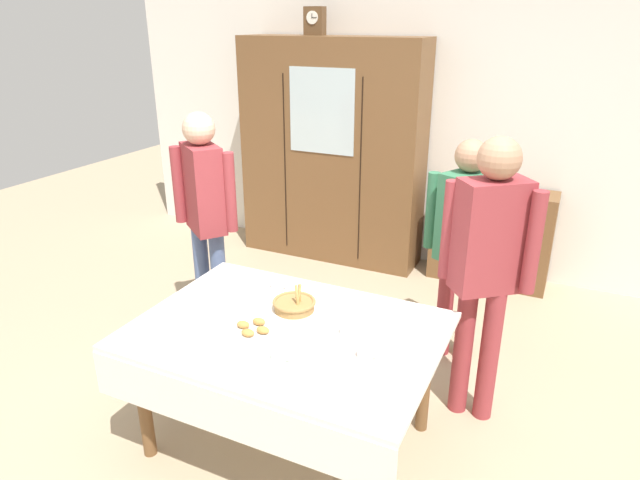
% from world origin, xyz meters
% --- Properties ---
extents(ground_plane, '(12.00, 12.00, 0.00)m').
position_xyz_m(ground_plane, '(0.00, 0.00, 0.00)').
color(ground_plane, tan).
rests_on(ground_plane, ground).
extents(back_wall, '(6.40, 0.10, 2.70)m').
position_xyz_m(back_wall, '(0.00, 2.65, 1.35)').
color(back_wall, silver).
rests_on(back_wall, ground).
extents(dining_table, '(1.57, 1.12, 0.73)m').
position_xyz_m(dining_table, '(0.00, -0.24, 0.63)').
color(dining_table, brown).
rests_on(dining_table, ground).
extents(wall_cabinet, '(1.74, 0.46, 2.08)m').
position_xyz_m(wall_cabinet, '(-0.90, 2.35, 1.04)').
color(wall_cabinet, brown).
rests_on(wall_cabinet, ground).
extents(mantel_clock, '(0.18, 0.11, 0.24)m').
position_xyz_m(mantel_clock, '(-1.07, 2.35, 2.20)').
color(mantel_clock, brown).
rests_on(mantel_clock, wall_cabinet).
extents(bookshelf_low, '(1.02, 0.35, 0.86)m').
position_xyz_m(bookshelf_low, '(0.63, 2.41, 0.43)').
color(bookshelf_low, brown).
rests_on(bookshelf_low, ground).
extents(book_stack, '(0.13, 0.18, 0.05)m').
position_xyz_m(book_stack, '(0.63, 2.41, 0.89)').
color(book_stack, '#664C7A').
rests_on(book_stack, bookshelf_low).
extents(tea_cup_mid_left, '(0.13, 0.13, 0.06)m').
position_xyz_m(tea_cup_mid_left, '(0.11, -0.48, 0.76)').
color(tea_cup_mid_left, silver).
rests_on(tea_cup_mid_left, dining_table).
extents(tea_cup_far_right, '(0.13, 0.13, 0.06)m').
position_xyz_m(tea_cup_far_right, '(-0.26, 0.17, 0.76)').
color(tea_cup_far_right, white).
rests_on(tea_cup_far_right, dining_table).
extents(tea_cup_back_edge, '(0.13, 0.13, 0.06)m').
position_xyz_m(tea_cup_back_edge, '(0.47, -0.29, 0.76)').
color(tea_cup_back_edge, white).
rests_on(tea_cup_back_edge, dining_table).
extents(tea_cup_near_left, '(0.13, 0.13, 0.06)m').
position_xyz_m(tea_cup_near_left, '(0.31, -0.13, 0.76)').
color(tea_cup_near_left, white).
rests_on(tea_cup_near_left, dining_table).
extents(bread_basket, '(0.24, 0.24, 0.16)m').
position_xyz_m(bread_basket, '(-0.06, -0.01, 0.76)').
color(bread_basket, '#9E7542').
rests_on(bread_basket, dining_table).
extents(pastry_plate, '(0.28, 0.28, 0.05)m').
position_xyz_m(pastry_plate, '(-0.14, -0.31, 0.74)').
color(pastry_plate, white).
rests_on(pastry_plate, dining_table).
extents(spoon_far_left, '(0.12, 0.02, 0.01)m').
position_xyz_m(spoon_far_left, '(0.64, -0.11, 0.73)').
color(spoon_far_left, silver).
rests_on(spoon_far_left, dining_table).
extents(spoon_center, '(0.12, 0.02, 0.01)m').
position_xyz_m(spoon_center, '(-0.39, -0.39, 0.73)').
color(spoon_center, silver).
rests_on(spoon_center, dining_table).
extents(person_behind_table_left, '(0.52, 0.38, 1.65)m').
position_xyz_m(person_behind_table_left, '(-1.10, 0.62, 1.01)').
color(person_behind_table_left, slate).
rests_on(person_behind_table_left, ground).
extents(person_behind_table_right, '(0.52, 0.38, 1.68)m').
position_xyz_m(person_behind_table_right, '(0.87, 0.49, 1.03)').
color(person_behind_table_right, '#933338').
rests_on(person_behind_table_right, ground).
extents(person_beside_shelf, '(0.52, 0.41, 1.54)m').
position_xyz_m(person_beside_shelf, '(0.63, 1.06, 0.93)').
color(person_beside_shelf, '#933338').
rests_on(person_beside_shelf, ground).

